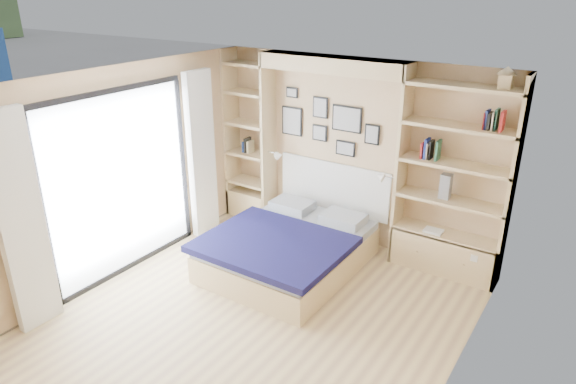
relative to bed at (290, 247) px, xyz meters
The scene contains 8 objects.
ground 1.19m from the bed, 74.58° to the right, with size 4.50×4.50×0.00m, color #D7BD7F.
room_shell 0.91m from the bed, 100.93° to the left, with size 4.50×4.50×4.50m.
bed is the anchor object (origin of this frame).
photo_gallery 1.74m from the bed, 97.44° to the left, with size 1.48×0.02×0.82m.
reading_lamps 1.21m from the bed, 89.55° to the left, with size 1.92×0.12×0.15m.
shelf_decor 2.23m from the bed, 33.67° to the left, with size 3.57×0.23×2.03m.
deck 3.49m from the bed, 161.33° to the right, with size 3.20×4.00×0.05m, color brown.
deck_chair 3.58m from the bed, 156.27° to the right, with size 0.49×0.73×0.70m.
Camera 1 is at (2.81, -3.64, 3.35)m, focal length 32.00 mm.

